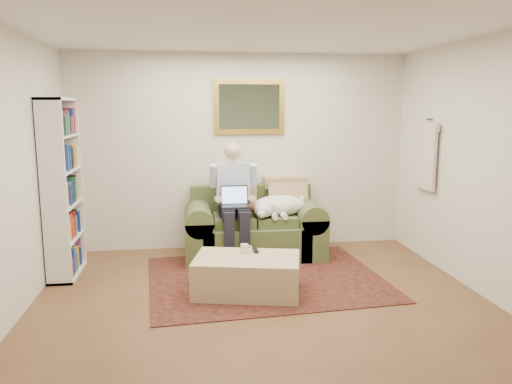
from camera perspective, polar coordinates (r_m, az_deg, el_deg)
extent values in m
cube|color=brown|center=(4.62, 1.56, -14.64)|extent=(4.50, 5.00, 0.01)
cube|color=white|center=(4.26, 1.73, 19.11)|extent=(4.50, 5.00, 0.01)
cube|color=beige|center=(6.71, -1.83, 4.59)|extent=(4.50, 0.01, 2.60)
cube|color=black|center=(5.68, 1.11, -9.81)|extent=(2.71, 2.24, 0.01)
cube|color=#46542C|center=(6.42, -0.21, -5.50)|extent=(1.33, 0.85, 0.43)
cube|color=#46542C|center=(6.68, -0.63, -1.06)|extent=(1.61, 0.18, 0.44)
cube|color=#46542C|center=(6.35, -6.49, -5.24)|extent=(0.35, 0.85, 0.88)
cube|color=#46542C|center=(6.53, 5.89, -4.82)|extent=(0.35, 0.85, 0.88)
cube|color=#46542C|center=(6.27, -2.53, -3.26)|extent=(0.50, 0.57, 0.12)
cube|color=#46542C|center=(6.34, 2.19, -3.12)|extent=(0.50, 0.57, 0.12)
cube|color=black|center=(6.04, -2.38, -1.64)|extent=(0.34, 0.24, 0.02)
cube|color=black|center=(6.13, -2.49, -0.34)|extent=(0.34, 0.06, 0.23)
cube|color=#99BFF2|center=(6.12, -2.48, -0.35)|extent=(0.31, 0.05, 0.20)
cube|color=#CAAD86|center=(5.20, -1.03, -9.48)|extent=(1.18, 0.89, 0.39)
cylinder|color=white|center=(5.25, -1.32, -6.52)|extent=(0.08, 0.08, 0.10)
cube|color=black|center=(5.33, -0.06, -6.70)|extent=(0.05, 0.15, 0.02)
cube|color=gold|center=(6.67, -0.78, 9.72)|extent=(0.94, 0.04, 0.72)
cube|color=gray|center=(6.65, -0.76, 9.72)|extent=(0.80, 0.01, 0.58)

